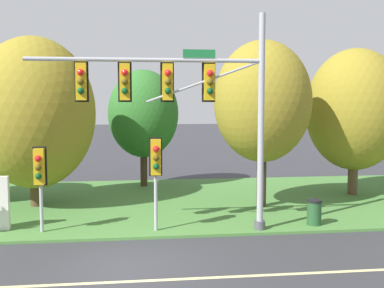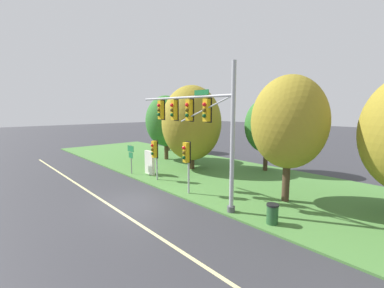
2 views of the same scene
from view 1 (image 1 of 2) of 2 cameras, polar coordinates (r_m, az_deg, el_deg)
The scene contains 11 objects.
ground_plane at distance 14.09m, azimuth -8.07°, elevation -14.12°, with size 160.00×160.00×0.00m, color #333338.
lane_stripe at distance 12.96m, azimuth -8.15°, elevation -15.86°, with size 36.00×0.16×0.01m, color beige.
grass_verge at distance 22.03m, azimuth -7.76°, elevation -6.89°, with size 48.00×11.50×0.10m, color #477A38.
traffic_signal_mast at distance 16.34m, azimuth -0.79°, elevation 5.66°, with size 8.12×0.49×7.52m.
pedestrian_signal_near_kerb at distance 17.14m, azimuth -17.63°, elevation -3.12°, with size 0.46×0.55×2.98m.
pedestrian_signal_further_along at distance 16.54m, azimuth -4.32°, elevation -2.29°, with size 0.46×0.55×3.28m.
tree_behind_signpost at distance 21.56m, azimuth -18.21°, elevation 3.51°, with size 5.17×5.17×7.25m.
tree_mid_verge at distance 25.43m, azimuth -5.78°, elevation 3.57°, with size 3.69×3.69×6.15m.
tree_tall_centre at distance 20.56m, azimuth 8.35°, elevation 4.98°, with size 4.11×4.11×7.07m.
tree_right_far at distance 24.32m, azimuth 18.74°, elevation 3.86°, with size 4.64×4.64×7.01m.
trash_bin at distance 18.31m, azimuth 14.28°, elevation -7.82°, with size 0.56×0.56×0.93m.
Camera 1 is at (0.25, -13.29, 4.65)m, focal length 45.00 mm.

